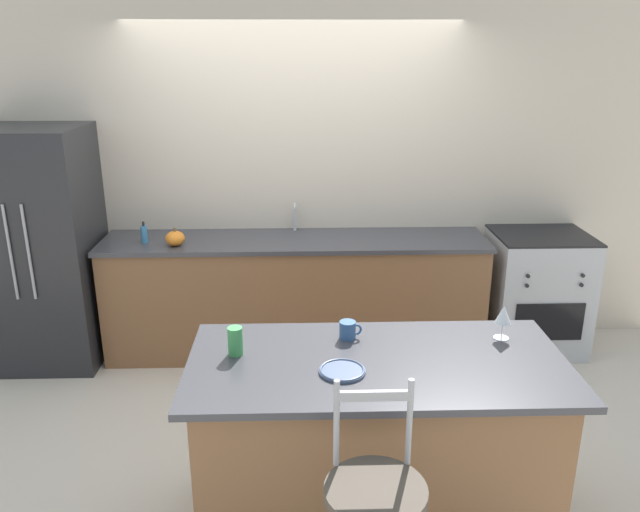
{
  "coord_description": "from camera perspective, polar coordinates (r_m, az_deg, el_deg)",
  "views": [
    {
      "loc": [
        0.05,
        -4.18,
        2.32
      ],
      "look_at": [
        0.16,
        -0.6,
        1.11
      ],
      "focal_mm": 35.0,
      "sensor_mm": 36.0,
      "label": 1
    }
  ],
  "objects": [
    {
      "name": "sink_faucet",
      "position": [
        4.9,
        -2.32,
        3.85
      ],
      "size": [
        0.02,
        0.13,
        0.22
      ],
      "color": "#ADAFB5",
      "rests_on": "back_counter"
    },
    {
      "name": "coffee_mug",
      "position": [
        3.18,
        2.58,
        -6.77
      ],
      "size": [
        0.11,
        0.08,
        0.09
      ],
      "color": "#335689",
      "rests_on": "kitchen_island"
    },
    {
      "name": "pumpkin_decoration",
      "position": [
        4.68,
        -13.11,
        1.59
      ],
      "size": [
        0.14,
        0.14,
        0.13
      ],
      "color": "orange",
      "rests_on": "back_counter"
    },
    {
      "name": "refrigerator",
      "position": [
        5.07,
        -24.0,
        0.67
      ],
      "size": [
        0.77,
        0.76,
        1.78
      ],
      "color": "#232326",
      "rests_on": "ground_plane"
    },
    {
      "name": "kitchen_island",
      "position": [
        3.24,
        5.05,
        -16.52
      ],
      "size": [
        1.8,
        0.86,
        0.91
      ],
      "color": "brown",
      "rests_on": "ground_plane"
    },
    {
      "name": "back_counter",
      "position": [
        4.91,
        -2.25,
        -3.51
      ],
      "size": [
        2.92,
        0.65,
        0.93
      ],
      "color": "brown",
      "rests_on": "ground_plane"
    },
    {
      "name": "oven_range",
      "position": [
        5.22,
        19.13,
        -3.09
      ],
      "size": [
        0.72,
        0.64,
        0.95
      ],
      "color": "#ADAFB5",
      "rests_on": "ground_plane"
    },
    {
      "name": "tumbler_cup",
      "position": [
        3.04,
        -7.75,
        -7.71
      ],
      "size": [
        0.07,
        0.07,
        0.14
      ],
      "color": "#3D934C",
      "rests_on": "kitchen_island"
    },
    {
      "name": "wine_glass",
      "position": [
        3.28,
        16.42,
        -5.23
      ],
      "size": [
        0.08,
        0.08,
        0.18
      ],
      "color": "white",
      "rests_on": "kitchen_island"
    },
    {
      "name": "ground_plane",
      "position": [
        4.78,
        -2.2,
        -10.34
      ],
      "size": [
        18.0,
        18.0,
        0.0
      ],
      "primitive_type": "plane",
      "color": "beige"
    },
    {
      "name": "wall_back",
      "position": [
        4.95,
        -2.35,
        7.38
      ],
      "size": [
        6.0,
        0.07,
        2.7
      ],
      "color": "beige",
      "rests_on": "ground_plane"
    },
    {
      "name": "dinner_plate",
      "position": [
        2.89,
        2.04,
        -10.43
      ],
      "size": [
        0.21,
        0.21,
        0.02
      ],
      "color": "#425170",
      "rests_on": "kitchen_island"
    },
    {
      "name": "soap_bottle",
      "position": [
        4.8,
        -15.78,
        1.95
      ],
      "size": [
        0.05,
        0.05,
        0.16
      ],
      "color": "teal",
      "rests_on": "back_counter"
    }
  ]
}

